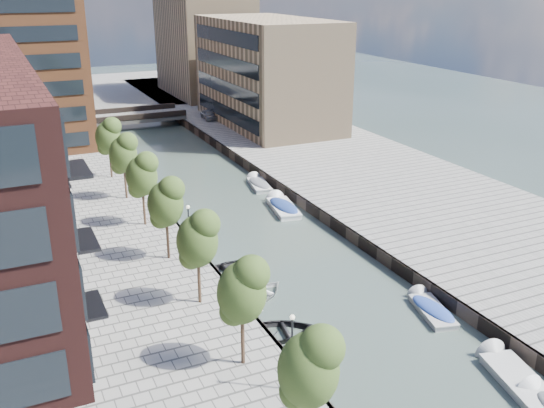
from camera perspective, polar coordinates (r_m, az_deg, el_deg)
water at (r=60.06m, az=-5.70°, el=1.12°), size 300.00×300.00×0.00m
quay_right at (r=66.55m, az=7.40°, el=3.42°), size 20.00×140.00×1.00m
quay_wall_left at (r=58.32m, az=-11.37°, el=0.74°), size 0.25×140.00×1.00m
quay_wall_right at (r=62.03m, az=-0.40°, el=2.34°), size 0.25×140.00×1.00m
far_closure at (r=116.78m, az=-15.73°, el=10.10°), size 80.00×40.00×1.00m
tan_block_near at (r=83.95m, az=-0.48°, el=12.32°), size 12.00×25.00×14.00m
tan_block_far at (r=107.89m, az=-6.38°, el=14.50°), size 12.00×20.00×16.00m
bridge at (r=89.54m, az=-12.64°, el=8.04°), size 13.00×6.00×1.30m
tree_0 at (r=24.79m, az=3.46°, el=-14.93°), size 2.50×2.50×5.95m
tree_1 at (r=30.20m, az=-2.87°, el=-7.97°), size 2.50×2.50×5.95m
tree_2 at (r=36.16m, az=-7.06°, el=-3.15°), size 2.50×2.50×5.95m
tree_3 at (r=42.44m, az=-10.01°, el=0.28°), size 2.50×2.50×5.95m
tree_4 at (r=48.91m, az=-12.19°, el=2.82°), size 2.50×2.50×5.95m
tree_5 at (r=55.51m, az=-13.87°, el=4.76°), size 2.50×2.50×5.95m
tree_6 at (r=62.20m, az=-15.19°, el=6.28°), size 2.50×2.50×5.95m
lamp_0 at (r=29.22m, az=1.90°, el=-13.10°), size 0.24×0.24×4.12m
lamp_1 at (r=42.50m, az=-7.82°, el=-2.16°), size 0.24×0.24×4.12m
lamp_2 at (r=57.18m, az=-12.65°, el=3.43°), size 0.24×0.24×4.12m
sloop_1 at (r=36.29m, az=0.12°, el=-12.39°), size 5.36×4.16×1.02m
sloop_2 at (r=33.34m, az=3.13°, el=-15.74°), size 4.33×3.21×0.86m
sloop_3 at (r=40.35m, az=-1.29°, el=-8.78°), size 5.21×4.60×0.89m
sloop_4 at (r=43.49m, az=-3.70°, el=-6.55°), size 5.56×4.34×1.05m
motorboat_0 at (r=39.99m, az=14.64°, el=-9.49°), size 2.59×4.72×1.49m
motorboat_2 at (r=35.28m, az=21.74°, el=-14.89°), size 3.09×5.86×1.86m
motorboat_3 at (r=55.29m, az=0.95°, el=-0.24°), size 2.83×5.81×1.85m
motorboat_4 at (r=61.58m, az=-1.30°, el=1.90°), size 2.42×4.97×1.59m
car at (r=87.75m, az=-5.98°, el=8.38°), size 1.82×4.11×1.38m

